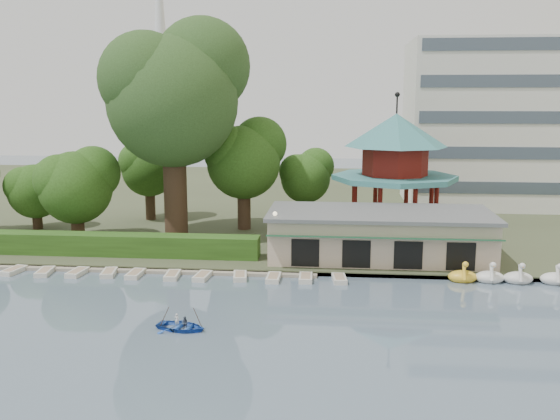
# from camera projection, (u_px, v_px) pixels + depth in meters

# --- Properties ---
(ground_plane) EXTENTS (220.00, 220.00, 0.00)m
(ground_plane) POSITION_uv_depth(u_px,v_px,m) (208.00, 367.00, 32.11)
(ground_plane) COLOR slate
(ground_plane) RESTS_ON ground
(shore) EXTENTS (220.00, 70.00, 0.40)m
(shore) POSITION_uv_depth(u_px,v_px,m) (289.00, 199.00, 82.99)
(shore) COLOR #424930
(shore) RESTS_ON ground
(embankment) EXTENTS (220.00, 0.60, 0.30)m
(embankment) POSITION_uv_depth(u_px,v_px,m) (254.00, 272.00, 49.02)
(embankment) COLOR gray
(embankment) RESTS_ON ground
(dock) EXTENTS (34.00, 1.60, 0.24)m
(dock) POSITION_uv_depth(u_px,v_px,m) (106.00, 268.00, 50.05)
(dock) COLOR gray
(dock) RESTS_ON ground
(boathouse) EXTENTS (18.60, 9.39, 3.90)m
(boathouse) POSITION_uv_depth(u_px,v_px,m) (379.00, 234.00, 52.26)
(boathouse) COLOR #C0A993
(boathouse) RESTS_ON shore
(pavilion) EXTENTS (12.40, 12.40, 13.50)m
(pavilion) POSITION_uv_depth(u_px,v_px,m) (395.00, 161.00, 60.97)
(pavilion) COLOR #C0A993
(pavilion) RESTS_ON shore
(office_building) EXTENTS (38.00, 18.00, 20.00)m
(office_building) POSITION_uv_depth(u_px,v_px,m) (557.00, 130.00, 75.29)
(office_building) COLOR silver
(office_building) RESTS_ON shore
(broadcast_tower) EXTENTS (8.00, 8.00, 96.00)m
(broadcast_tower) POSITION_uv_depth(u_px,v_px,m) (160.00, 19.00, 166.97)
(broadcast_tower) COLOR silver
(broadcast_tower) RESTS_ON ground
(hedge) EXTENTS (30.00, 2.00, 1.80)m
(hedge) POSITION_uv_depth(u_px,v_px,m) (85.00, 244.00, 53.34)
(hedge) COLOR #2B5319
(hedge) RESTS_ON shore
(lamp_post) EXTENTS (0.36, 0.36, 4.28)m
(lamp_post) POSITION_uv_depth(u_px,v_px,m) (275.00, 228.00, 49.97)
(lamp_post) COLOR black
(lamp_post) RESTS_ON shore
(big_tree) EXTENTS (13.50, 12.58, 20.78)m
(big_tree) POSITION_uv_depth(u_px,v_px,m) (175.00, 90.00, 57.96)
(big_tree) COLOR #3A281C
(big_tree) RESTS_ON shore
(small_trees) EXTENTS (39.07, 16.52, 11.35)m
(small_trees) POSITION_uv_depth(u_px,v_px,m) (141.00, 172.00, 62.44)
(small_trees) COLOR #3A281C
(small_trees) RESTS_ON shore
(swan_boats) EXTENTS (15.84, 1.99, 1.92)m
(swan_boats) POSITION_uv_depth(u_px,v_px,m) (553.00, 279.00, 46.25)
(swan_boats) COLOR yellow
(swan_boats) RESTS_ON ground
(moored_rowboats) EXTENTS (35.09, 2.73, 0.36)m
(moored_rowboats) POSITION_uv_depth(u_px,v_px,m) (123.00, 273.00, 48.44)
(moored_rowboats) COLOR beige
(moored_rowboats) RESTS_ON ground
(rowboat_with_passengers) EXTENTS (4.80, 3.88, 2.01)m
(rowboat_with_passengers) POSITION_uv_depth(u_px,v_px,m) (181.00, 323.00, 37.19)
(rowboat_with_passengers) COLOR #2453B5
(rowboat_with_passengers) RESTS_ON ground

